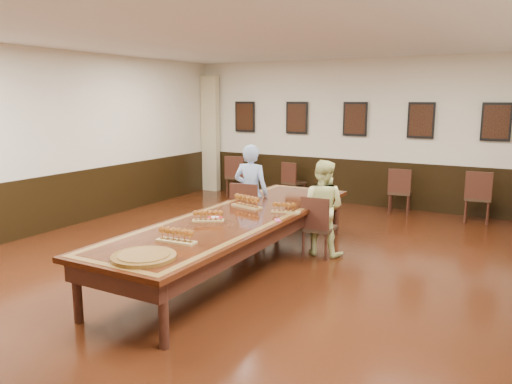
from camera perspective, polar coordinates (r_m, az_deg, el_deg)
The scene contains 23 objects.
floor at distance 7.10m, azimuth -1.99°, elevation -8.69°, with size 8.00×10.00×0.02m, color black.
ceiling at distance 6.76m, azimuth -2.18°, elevation 18.02°, with size 8.00×10.00×0.02m, color white.
wall_back at distance 11.31m, azimuth 11.31°, elevation 6.68°, with size 8.00×0.02×3.20m, color beige.
wall_left at distance 9.46m, azimuth -23.40°, elevation 5.28°, with size 0.02×10.00×3.20m, color beige.
chair_man at distance 8.20m, azimuth -0.84°, elevation -2.29°, with size 0.47×0.52×1.01m, color #312115, non-canonical shape.
chair_woman at distance 7.55m, azimuth 7.23°, elevation -3.86°, with size 0.43×0.47×0.92m, color #312115, non-canonical shape.
spare_chair_a at distance 12.16m, azimuth -2.23°, elevation 1.89°, with size 0.46×0.50×0.99m, color #312115, non-canonical shape.
spare_chair_b at distance 11.61m, azimuth 4.35°, elevation 1.24°, with size 0.42×0.46×0.90m, color #312115, non-canonical shape.
spare_chair_c at distance 10.68m, azimuth 16.12°, elevation 0.14°, with size 0.44×0.48×0.95m, color #312115, non-canonical shape.
spare_chair_d at distance 10.42m, azimuth 24.02°, elevation -0.46°, with size 0.47×0.51×1.00m, color #312115, non-canonical shape.
person_man at distance 8.24m, azimuth -0.57°, elevation -0.10°, with size 0.59×0.39×1.61m, color #4C78BF.
person_woman at distance 7.58m, azimuth 7.55°, elevation -1.78°, with size 0.72×0.56×1.45m, color #E3E790.
pink_phone at distance 6.62m, azimuth 2.48°, elevation -3.23°, with size 0.07×0.14×0.01m, color #CC4482.
curtain at distance 12.82m, azimuth -5.23°, elevation 6.61°, with size 0.45×0.18×2.90m, color #C0B384.
wainscoting at distance 6.95m, azimuth -2.02°, elevation -4.72°, with size 8.00×10.00×1.00m.
conference_table at distance 6.92m, azimuth -2.03°, elevation -3.83°, with size 1.40×5.00×0.76m.
posters at distance 11.23m, azimuth 11.25°, elevation 8.19°, with size 6.14×0.04×0.74m.
flight_a at distance 7.37m, azimuth -1.07°, elevation -1.12°, with size 0.54×0.28×0.19m.
flight_b at distance 7.05m, azimuth 3.39°, elevation -1.82°, with size 0.43×0.22×0.15m.
flight_c at distance 6.57m, azimuth -5.49°, elevation -2.78°, with size 0.42×0.32×0.15m.
flight_d at distance 5.66m, azimuth -9.12°, elevation -4.96°, with size 0.48×0.18×0.18m.
red_plate_grp at distance 6.73m, azimuth -4.71°, elevation -2.97°, with size 0.20×0.20×0.03m.
carved_platter at distance 5.18m, azimuth -12.70°, elevation -7.23°, with size 0.76×0.76×0.05m.
Camera 1 is at (3.49, -5.73, 2.34)m, focal length 35.00 mm.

